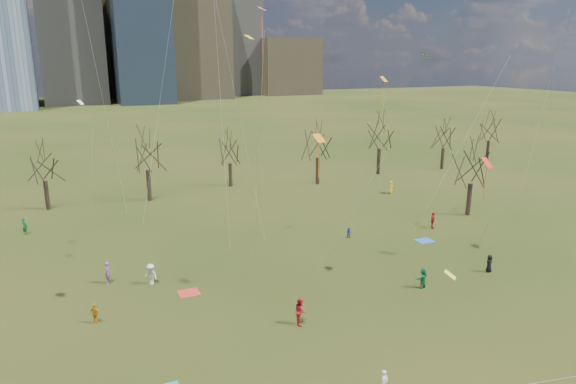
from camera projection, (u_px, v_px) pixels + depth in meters
name	position (u px, v px, depth m)	size (l,w,h in m)	color
ground	(362.00, 335.00, 34.13)	(500.00, 500.00, 0.00)	black
downtown_skyline	(81.00, 5.00, 208.97)	(212.50, 78.00, 118.00)	slate
bare_tree_row	(206.00, 154.00, 65.36)	(113.04, 29.80, 9.50)	black
blanket_navy	(425.00, 241.00, 51.77)	(1.60, 1.50, 0.03)	blue
blanket_crimson	(189.00, 293.00, 40.21)	(1.60, 1.50, 0.03)	red
person_1	(384.00, 382.00, 27.98)	(0.52, 0.34, 1.42)	white
person_2	(301.00, 311.00, 35.31)	(0.95, 0.74, 1.96)	red
person_4	(95.00, 313.00, 35.47)	(0.86, 0.36, 1.47)	orange
person_5	(423.00, 278.00, 40.95)	(1.56, 0.50, 1.69)	#1C7F42
person_6	(489.00, 263.00, 44.07)	(0.76, 0.49, 1.55)	black
person_7	(107.00, 273.00, 41.72)	(0.68, 0.45, 1.86)	#8E4F9E
person_8	(349.00, 233.00, 52.43)	(0.54, 0.42, 1.11)	#272CA9
person_9	(151.00, 274.00, 41.59)	(1.14, 0.66, 1.76)	white
person_10	(433.00, 220.00, 55.38)	(1.06, 0.44, 1.82)	#AF1919
person_12	(391.00, 187.00, 69.82)	(0.85, 0.55, 1.74)	yellow
person_13	(25.00, 226.00, 53.42)	(0.67, 0.44, 1.84)	#176730
kites_airborne	(301.00, 116.00, 43.68)	(68.67, 53.04, 29.47)	orange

